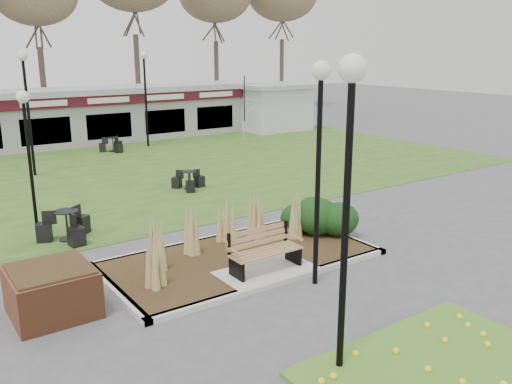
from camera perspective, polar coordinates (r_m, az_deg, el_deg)
ground at (r=12.17m, az=1.47°, el=-8.97°), size 100.00×100.00×0.00m
lawn at (r=22.52m, az=-16.93°, el=1.63°), size 34.00×16.00×0.02m
flower_bed at (r=9.29m, az=19.37°, el=-17.55°), size 4.20×3.00×0.16m
planting_bed at (r=13.76m, az=2.43°, el=-4.47°), size 6.75×3.40×1.27m
park_bench at (r=12.14m, az=0.79°, el=-6.05°), size 1.70×0.66×0.93m
brick_planter at (r=11.13m, az=-20.68°, el=-9.70°), size 1.50×1.50×0.95m
food_pavilion at (r=29.86m, az=-22.01°, el=7.19°), size 24.60×3.40×2.90m
service_hut at (r=33.81m, az=1.88°, el=8.99°), size 4.40×3.40×2.83m
lamp_post_near_left at (r=11.01m, az=6.70°, el=6.96°), size 0.39×0.39×4.70m
lamp_post_near_right at (r=7.81m, az=9.76°, el=4.47°), size 0.40×0.40×4.86m
lamp_post_mid_left at (r=15.02m, az=-22.99°, el=5.78°), size 0.32×0.32×3.91m
lamp_post_mid_right at (r=22.89m, az=-23.10°, el=10.27°), size 0.40×0.40×4.86m
lamp_post_far_right at (r=28.33m, az=-11.63°, el=11.71°), size 0.40×0.40×4.80m
bistro_set_a at (r=15.15m, az=-19.24°, el=-3.80°), size 1.49×1.37×0.80m
bistro_set_c at (r=19.61m, az=-7.08°, el=0.95°), size 1.14×1.22×0.65m
bistro_set_d at (r=27.54m, az=-14.81°, el=4.63°), size 1.27×1.22×0.69m
patio_umbrella at (r=26.58m, az=-1.22°, el=7.77°), size 2.46×2.49×2.57m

